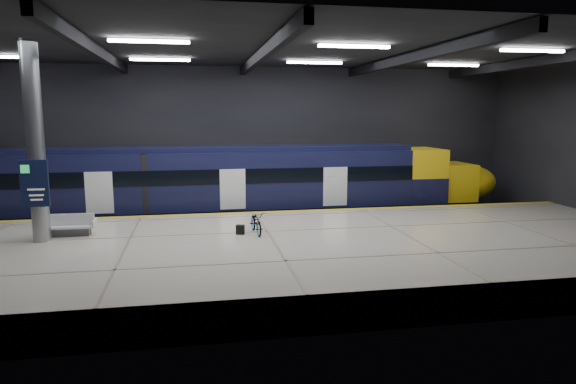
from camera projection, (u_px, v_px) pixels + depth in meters
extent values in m
plane|color=black|center=(264.00, 252.00, 20.65)|extent=(30.00, 30.00, 0.00)
cube|color=black|center=(243.00, 142.00, 27.81)|extent=(30.00, 0.10, 8.00)
cube|color=black|center=(308.00, 179.00, 12.26)|extent=(30.00, 0.10, 8.00)
cube|color=black|center=(262.00, 48.00, 19.43)|extent=(30.00, 16.00, 0.10)
cube|color=black|center=(96.00, 51.00, 18.39)|extent=(0.25, 16.00, 0.40)
cube|color=black|center=(262.00, 55.00, 19.47)|extent=(0.25, 16.00, 0.40)
cube|color=black|center=(411.00, 58.00, 20.55)|extent=(0.25, 16.00, 0.40)
cube|color=black|center=(544.00, 60.00, 21.63)|extent=(0.25, 16.00, 0.40)
cube|color=white|center=(149.00, 41.00, 16.78)|extent=(2.60, 0.18, 0.10)
cube|color=white|center=(354.00, 46.00, 18.04)|extent=(2.60, 0.18, 0.10)
cube|color=white|center=(533.00, 51.00, 19.30)|extent=(2.60, 0.18, 0.10)
cube|color=white|center=(160.00, 60.00, 22.61)|extent=(2.60, 0.18, 0.10)
cube|color=white|center=(315.00, 63.00, 23.87)|extent=(2.60, 0.18, 0.10)
cube|color=white|center=(454.00, 65.00, 25.13)|extent=(2.60, 0.18, 0.10)
cube|color=beige|center=(273.00, 256.00, 18.14)|extent=(30.00, 11.00, 1.10)
cube|color=gold|center=(255.00, 213.00, 23.15)|extent=(30.00, 0.40, 0.01)
cube|color=gray|center=(251.00, 225.00, 25.28)|extent=(30.00, 0.08, 0.16)
cube|color=gray|center=(247.00, 219.00, 26.68)|extent=(30.00, 0.08, 0.16)
cube|color=black|center=(170.00, 216.00, 25.21)|extent=(24.00, 2.58, 0.80)
cube|color=black|center=(169.00, 180.00, 24.94)|extent=(24.00, 2.80, 2.75)
cube|color=black|center=(167.00, 149.00, 24.71)|extent=(24.00, 2.30, 0.24)
cube|color=black|center=(167.00, 178.00, 23.52)|extent=(24.00, 0.04, 0.70)
cube|color=white|center=(233.00, 189.00, 24.15)|extent=(1.20, 0.05, 1.90)
cube|color=yellow|center=(419.00, 174.00, 27.28)|extent=(2.00, 2.80, 2.75)
ellipsoid|color=yellow|center=(463.00, 182.00, 27.82)|extent=(3.60, 2.52, 1.90)
cube|color=black|center=(424.00, 171.00, 27.30)|extent=(1.60, 2.38, 0.80)
cube|color=#595B60|center=(70.00, 232.00, 18.85)|extent=(1.43, 0.48, 0.27)
cube|color=silver|center=(69.00, 226.00, 18.82)|extent=(1.80, 0.80, 0.07)
cube|color=silver|center=(69.00, 220.00, 18.78)|extent=(1.78, 0.11, 0.45)
cube|color=silver|center=(43.00, 224.00, 18.66)|extent=(0.07, 0.76, 0.27)
cube|color=silver|center=(95.00, 223.00, 18.94)|extent=(0.07, 0.76, 0.27)
imported|color=#99999E|center=(256.00, 222.00, 19.09)|extent=(0.72, 1.69, 0.86)
cube|color=black|center=(240.00, 230.00, 19.02)|extent=(0.35, 0.28, 0.35)
cylinder|color=#9EA0A5|center=(35.00, 143.00, 17.54)|extent=(0.60, 0.60, 6.90)
cube|color=#0F1737|center=(35.00, 183.00, 17.34)|extent=(0.90, 0.12, 1.60)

